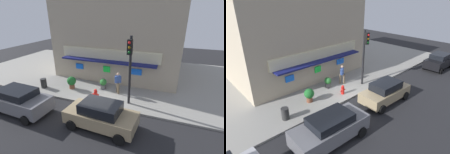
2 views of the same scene
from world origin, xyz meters
The scene contains 12 objects.
ground_plane centered at (0.00, 0.00, 0.00)m, with size 48.44×48.44×0.00m, color #232326.
sidewalk centered at (0.00, 6.70, 0.07)m, with size 32.29×13.40×0.14m, color gray.
corner_building centered at (-0.68, 8.80, 4.23)m, with size 11.82×10.85×8.17m.
traffic_light centered at (1.99, 0.93, 3.24)m, with size 0.32×0.58×4.82m.
fire_hydrant centered at (-0.58, 0.88, 0.51)m, with size 0.51×0.27×0.77m.
trash_can centered at (-5.65, 1.03, 0.55)m, with size 0.50×0.50×0.81m, color #2D2D2D.
pedestrian centered at (0.73, 2.31, 1.10)m, with size 0.52×0.51×1.74m.
potted_plant_by_doorway centered at (-0.69, 2.61, 0.65)m, with size 0.59×0.59×0.92m.
potted_plant_by_window centered at (-3.25, 1.72, 0.76)m, with size 0.76×0.76×1.08m.
parked_car_black centered at (11.27, -1.96, 0.87)m, with size 3.96×2.04×1.68m.
parked_car_grey centered at (-4.70, -2.36, 0.88)m, with size 4.53×2.26×1.68m.
parked_car_tan centered at (1.14, -1.96, 0.83)m, with size 4.23×2.15×1.63m.
Camera 2 is at (-10.25, -8.90, 7.80)m, focal length 30.88 mm.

